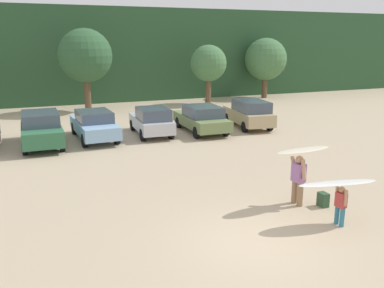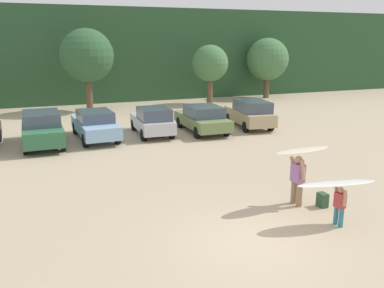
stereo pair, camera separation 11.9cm
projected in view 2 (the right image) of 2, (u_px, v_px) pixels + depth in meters
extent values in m
plane|color=tan|center=(251.00, 243.00, 10.70)|extent=(120.00, 120.00, 0.00)
cube|color=#284C2D|center=(85.00, 54.00, 38.62)|extent=(108.00, 12.00, 7.78)
cylinder|color=brown|center=(89.00, 95.00, 30.18)|extent=(0.47, 0.47, 2.42)
sphere|color=#2D5633|center=(87.00, 56.00, 29.48)|extent=(3.83, 3.83, 3.83)
cylinder|color=brown|center=(210.00, 91.00, 33.77)|extent=(0.47, 0.47, 2.07)
sphere|color=#427042|center=(210.00, 63.00, 33.22)|extent=(2.93, 2.93, 2.93)
cylinder|color=brown|center=(266.00, 88.00, 37.47)|extent=(0.50, 0.50, 1.87)
sphere|color=#427042|center=(268.00, 59.00, 36.85)|extent=(3.74, 3.74, 3.74)
cube|color=#2D6642|center=(42.00, 131.00, 20.50)|extent=(1.87, 4.70, 0.74)
cube|color=#3F4C5B|center=(41.00, 118.00, 20.28)|extent=(1.71, 2.48, 0.62)
cylinder|color=black|center=(25.00, 134.00, 21.69)|extent=(0.22, 0.66, 0.66)
cylinder|color=black|center=(58.00, 131.00, 22.28)|extent=(0.22, 0.66, 0.66)
cylinder|color=black|center=(25.00, 148.00, 18.90)|extent=(0.22, 0.66, 0.66)
cylinder|color=black|center=(63.00, 144.00, 19.49)|extent=(0.22, 0.66, 0.66)
cube|color=#84ADD1|center=(95.00, 127.00, 21.84)|extent=(2.02, 4.84, 0.65)
cube|color=#3F4C5B|center=(95.00, 116.00, 21.56)|extent=(1.75, 2.31, 0.54)
cylinder|color=black|center=(75.00, 128.00, 22.99)|extent=(0.25, 0.69, 0.68)
cylinder|color=black|center=(104.00, 126.00, 23.63)|extent=(0.25, 0.69, 0.68)
cylinder|color=black|center=(85.00, 140.00, 20.21)|extent=(0.25, 0.69, 0.68)
cylinder|color=black|center=(118.00, 137.00, 20.84)|extent=(0.25, 0.69, 0.68)
cube|color=silver|center=(152.00, 123.00, 22.91)|extent=(1.91, 4.20, 0.64)
cube|color=#3F4C5B|center=(154.00, 114.00, 22.18)|extent=(1.67, 2.14, 0.62)
cylinder|color=black|center=(134.00, 125.00, 24.00)|extent=(0.25, 0.65, 0.64)
cylinder|color=black|center=(159.00, 123.00, 24.47)|extent=(0.25, 0.65, 0.64)
cylinder|color=black|center=(143.00, 135.00, 21.50)|extent=(0.25, 0.65, 0.64)
cylinder|color=black|center=(172.00, 133.00, 21.97)|extent=(0.25, 0.65, 0.64)
cube|color=#6B7F4C|center=(202.00, 121.00, 23.59)|extent=(1.98, 4.58, 0.61)
cube|color=#3F4C5B|center=(204.00, 111.00, 23.19)|extent=(1.79, 2.31, 0.59)
cylinder|color=black|center=(180.00, 122.00, 24.74)|extent=(0.23, 0.65, 0.65)
cylinder|color=black|center=(206.00, 120.00, 25.31)|extent=(0.23, 0.65, 0.65)
cylinder|color=black|center=(197.00, 133.00, 22.01)|extent=(0.23, 0.65, 0.65)
cylinder|color=black|center=(226.00, 130.00, 22.58)|extent=(0.23, 0.65, 0.65)
cube|color=tan|center=(249.00, 116.00, 24.88)|extent=(2.18, 4.43, 0.72)
cube|color=#3F4C5B|center=(252.00, 106.00, 24.30)|extent=(1.84, 2.65, 0.63)
cylinder|color=black|center=(229.00, 118.00, 26.10)|extent=(0.29, 0.65, 0.63)
cylinder|color=black|center=(252.00, 117.00, 26.48)|extent=(0.29, 0.65, 0.63)
cylinder|color=black|center=(246.00, 127.00, 23.46)|extent=(0.29, 0.65, 0.63)
cylinder|color=black|center=(271.00, 126.00, 23.84)|extent=(0.29, 0.65, 0.63)
cylinder|color=#8C6B4C|center=(299.00, 195.00, 12.98)|extent=(0.18, 0.18, 0.78)
cylinder|color=#8C6B4C|center=(294.00, 192.00, 13.22)|extent=(0.18, 0.18, 0.78)
cube|color=#9966A5|center=(298.00, 173.00, 12.93)|extent=(0.32, 0.42, 0.59)
sphere|color=tan|center=(299.00, 160.00, 12.83)|extent=(0.25, 0.25, 0.25)
cylinder|color=tan|center=(303.00, 170.00, 12.70)|extent=(0.15, 0.28, 0.64)
cylinder|color=tan|center=(294.00, 166.00, 13.09)|extent=(0.16, 0.40, 0.62)
cylinder|color=teal|center=(341.00, 218.00, 11.55)|extent=(0.13, 0.13, 0.55)
cylinder|color=teal|center=(336.00, 215.00, 11.73)|extent=(0.13, 0.13, 0.55)
cube|color=#B23838|center=(340.00, 200.00, 11.52)|extent=(0.23, 0.30, 0.42)
sphere|color=tan|center=(341.00, 190.00, 11.45)|extent=(0.18, 0.18, 0.18)
cylinder|color=tan|center=(345.00, 198.00, 11.36)|extent=(0.10, 0.10, 0.45)
cylinder|color=tan|center=(336.00, 195.00, 11.63)|extent=(0.10, 0.14, 0.45)
ellipsoid|color=beige|center=(303.00, 150.00, 12.72)|extent=(2.07, 0.75, 0.08)
ellipsoid|color=white|center=(337.00, 183.00, 11.47)|extent=(2.45, 1.03, 0.16)
cube|color=#2D4C33|center=(322.00, 200.00, 12.98)|extent=(0.24, 0.34, 0.45)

